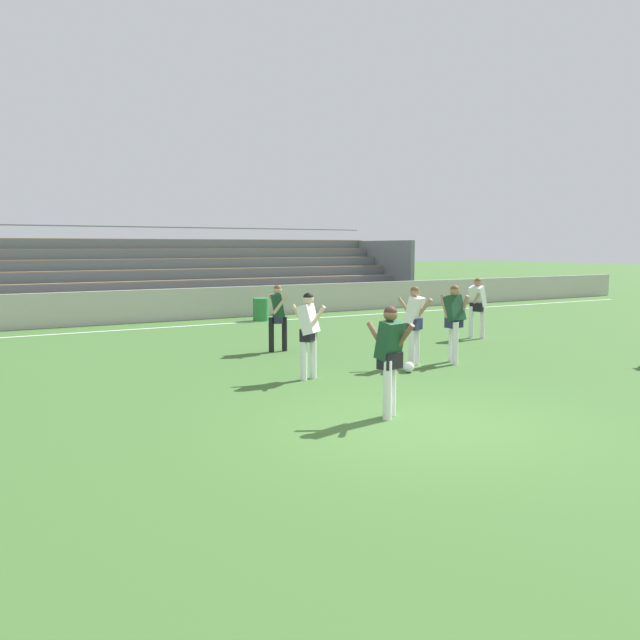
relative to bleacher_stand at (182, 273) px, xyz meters
The scene contains 12 objects.
ground_plane 18.15m from the bleacher_stand, 97.33° to the right, with size 160.00×160.00×0.00m, color #3D662D.
field_line_sideline 5.81m from the bleacher_stand, 114.24° to the right, with size 44.00×0.12×0.01m, color white.
sideline_wall 4.24m from the bleacher_stand, 123.91° to the right, with size 48.00×0.16×1.10m, color #BCB7AD.
bleacher_stand is the anchor object (origin of this frame).
trash_bin 5.19m from the bleacher_stand, 76.52° to the right, with size 0.55×0.55×0.78m, color #2D7F3D.
player_white_on_ball 14.30m from the bleacher_stand, 88.18° to the right, with size 0.50×0.67×1.71m.
player_dark_trailing_run 14.54m from the bleacher_stand, 84.49° to the right, with size 0.44×0.50×1.71m.
player_dark_wide_right 11.20m from the bleacher_stand, 96.28° to the right, with size 0.47×0.61×1.62m.
player_dark_challenging 17.63m from the bleacher_stand, 98.15° to the right, with size 0.48×0.63×1.67m.
player_white_wide_left 12.71m from the bleacher_stand, 68.92° to the right, with size 0.68×0.48×1.68m.
player_white_dropping_back 14.57m from the bleacher_stand, 98.65° to the right, with size 0.52×0.66×1.67m.
soccer_ball 14.89m from the bleacher_stand, 90.40° to the right, with size 0.22×0.22×0.22m, color white.
Camera 1 is at (-5.81, -7.17, 2.54)m, focal length 36.34 mm.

